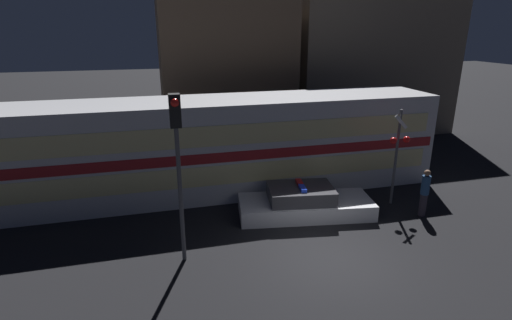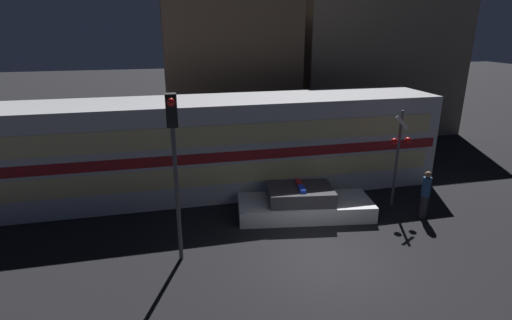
% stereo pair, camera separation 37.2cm
% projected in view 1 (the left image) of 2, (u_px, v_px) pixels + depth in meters
% --- Properties ---
extents(ground_plane, '(120.00, 120.00, 0.00)m').
position_uv_depth(ground_plane, '(329.00, 258.00, 12.04)').
color(ground_plane, black).
extents(train, '(18.95, 3.06, 3.90)m').
position_uv_depth(train, '(212.00, 147.00, 16.41)').
color(train, silver).
rests_on(train, ground_plane).
extents(police_car, '(5.10, 2.56, 1.23)m').
position_uv_depth(police_car, '(304.00, 203.00, 14.72)').
color(police_car, silver).
rests_on(police_car, ground_plane).
extents(pedestrian, '(0.30, 0.30, 1.79)m').
position_uv_depth(pedestrian, '(425.00, 192.00, 14.50)').
color(pedestrian, '#2D2833').
rests_on(pedestrian, ground_plane).
extents(crossing_signal_near, '(0.82, 0.31, 3.76)m').
position_uv_depth(crossing_signal_near, '(398.00, 149.00, 15.05)').
color(crossing_signal_near, '#4C4C51').
rests_on(crossing_signal_near, ground_plane).
extents(traffic_light_corner, '(0.30, 0.46, 4.98)m').
position_uv_depth(traffic_light_corner, '(177.00, 146.00, 10.85)').
color(traffic_light_corner, '#4C4C51').
rests_on(traffic_light_corner, ground_plane).
extents(building_left, '(7.26, 4.44, 8.01)m').
position_uv_depth(building_left, '(226.00, 75.00, 22.76)').
color(building_left, brown).
rests_on(building_left, ground_plane).
extents(building_center, '(10.36, 4.94, 9.47)m').
position_uv_depth(building_center, '(368.00, 58.00, 25.72)').
color(building_center, '#726656').
rests_on(building_center, ground_plane).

